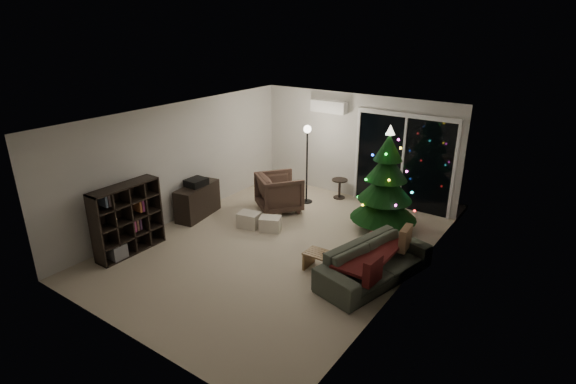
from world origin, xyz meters
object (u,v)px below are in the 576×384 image
at_px(coffee_table, 334,266).
at_px(christmas_tree, 386,179).
at_px(sofa, 375,263).
at_px(bookshelf, 122,217).
at_px(armchair, 279,192).
at_px(media_cabinet, 198,201).

distance_m(coffee_table, christmas_tree, 2.35).
bearing_deg(christmas_tree, sofa, -70.05).
relative_size(bookshelf, armchair, 1.42).
bearing_deg(coffee_table, christmas_tree, 90.30).
relative_size(armchair, coffee_table, 0.88).
xyz_separation_m(armchair, coffee_table, (2.41, -1.74, -0.26)).
bearing_deg(bookshelf, media_cabinet, 77.21).
xyz_separation_m(armchair, sofa, (3.03, -1.47, -0.11)).
relative_size(bookshelf, media_cabinet, 1.16).
bearing_deg(bookshelf, armchair, 55.50).
bearing_deg(sofa, armchair, 78.34).
xyz_separation_m(media_cabinet, christmas_tree, (3.62, 1.72, 0.74)).
xyz_separation_m(sofa, coffee_table, (-0.62, -0.27, -0.14)).
xyz_separation_m(media_cabinet, sofa, (4.30, -0.16, -0.05)).
bearing_deg(media_cabinet, sofa, -12.39).
relative_size(media_cabinet, christmas_tree, 0.52).
bearing_deg(media_cabinet, coffee_table, -16.98).
distance_m(sofa, christmas_tree, 2.15).
relative_size(media_cabinet, armchair, 1.22).
distance_m(bookshelf, coffee_table, 3.99).
height_order(media_cabinet, christmas_tree, christmas_tree).
relative_size(media_cabinet, sofa, 0.54).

